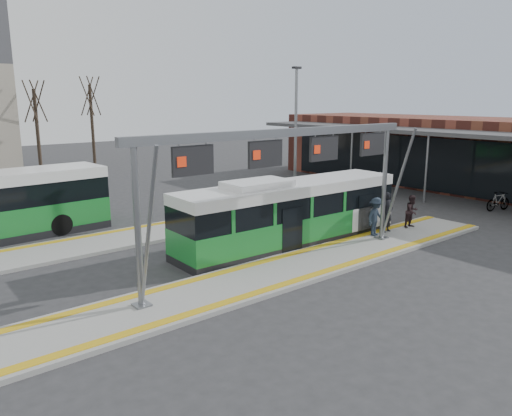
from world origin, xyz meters
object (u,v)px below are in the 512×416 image
(gantry, at_px, (290,157))
(passenger_b, at_px, (412,211))
(hero_bus, at_px, (290,214))
(passenger_c, at_px, (376,217))
(passenger_a, at_px, (387,212))

(gantry, bearing_deg, passenger_b, 2.19)
(hero_bus, xyz_separation_m, passenger_c, (3.73, -1.85, -0.36))
(gantry, xyz_separation_m, passenger_a, (6.97, 0.60, -3.19))
(gantry, height_order, passenger_c, gantry)
(gantry, relative_size, hero_bus, 1.16)
(hero_bus, bearing_deg, passenger_c, -24.70)
(passenger_b, distance_m, passenger_c, 2.63)
(hero_bus, relative_size, passenger_c, 6.25)
(gantry, bearing_deg, passenger_a, 4.94)
(hero_bus, height_order, passenger_b, hero_bus)
(gantry, relative_size, passenger_a, 6.77)
(passenger_b, bearing_deg, gantry, -175.48)
(passenger_b, bearing_deg, passenger_a, 172.94)
(passenger_b, bearing_deg, hero_bus, 164.46)
(hero_bus, bearing_deg, passenger_b, -16.21)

